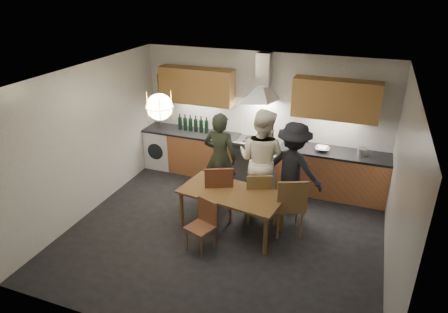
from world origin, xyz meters
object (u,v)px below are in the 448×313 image
(dining_table, at_px, (232,196))
(person_left, at_px, (220,157))
(person_mid, at_px, (262,160))
(mixing_bowl, at_px, (322,149))
(wine_bottles, at_px, (193,123))
(chair_back_left, at_px, (219,189))
(person_right, at_px, (293,168))
(chair_front, at_px, (204,221))
(stock_pot, at_px, (362,152))

(dining_table, xyz_separation_m, person_left, (-0.54, 0.88, 0.23))
(person_mid, distance_m, mixing_bowl, 1.27)
(person_mid, bearing_deg, mixing_bowl, -124.73)
(wine_bottles, bearing_deg, dining_table, -50.59)
(chair_back_left, relative_size, person_right, 0.62)
(person_right, bearing_deg, mixing_bowl, -100.54)
(person_mid, relative_size, wine_bottles, 2.70)
(chair_front, xyz_separation_m, wine_bottles, (-1.28, 2.45, 0.60))
(chair_front, height_order, stock_pot, stock_pot)
(person_right, distance_m, wine_bottles, 2.49)
(person_mid, xyz_separation_m, stock_pot, (1.65, 0.90, 0.03))
(dining_table, height_order, chair_back_left, chair_back_left)
(person_right, xyz_separation_m, stock_pot, (1.09, 0.84, 0.13))
(chair_back_left, height_order, person_mid, person_mid)
(chair_front, xyz_separation_m, person_mid, (0.48, 1.51, 0.47))
(wine_bottles, bearing_deg, stock_pot, -0.88)
(person_right, bearing_deg, person_mid, 20.44)
(mixing_bowl, bearing_deg, stock_pot, 3.56)
(chair_back_left, height_order, person_left, person_left)
(chair_back_left, xyz_separation_m, chair_front, (0.06, -0.80, -0.13))
(person_left, bearing_deg, person_right, -176.76)
(chair_front, bearing_deg, person_mid, 91.57)
(chair_back_left, relative_size, person_mid, 0.56)
(stock_pot, bearing_deg, person_left, -159.39)
(person_mid, relative_size, stock_pot, 9.83)
(mixing_bowl, bearing_deg, person_left, -153.17)
(chair_back_left, bearing_deg, wine_bottles, -77.84)
(wine_bottles, bearing_deg, person_mid, -28.36)
(person_mid, height_order, person_right, person_mid)
(person_left, relative_size, stock_pot, 9.03)
(person_mid, distance_m, person_right, 0.57)
(mixing_bowl, bearing_deg, person_mid, -137.76)
(person_left, xyz_separation_m, person_mid, (0.78, 0.02, 0.08))
(stock_pot, bearing_deg, dining_table, -136.57)
(dining_table, relative_size, chair_back_left, 1.69)
(chair_front, height_order, person_mid, person_mid)
(chair_front, relative_size, stock_pot, 4.30)
(person_right, distance_m, stock_pot, 1.39)
(wine_bottles, bearing_deg, person_right, -21.19)
(dining_table, relative_size, wine_bottles, 2.56)
(person_left, height_order, stock_pot, person_left)
(dining_table, bearing_deg, chair_front, -102.72)
(dining_table, relative_size, person_mid, 0.95)
(dining_table, relative_size, chair_front, 2.17)
(stock_pot, bearing_deg, person_right, -142.34)
(person_mid, bearing_deg, person_right, -161.59)
(chair_front, height_order, person_left, person_left)
(person_mid, xyz_separation_m, wine_bottles, (-1.76, 0.95, 0.14))
(chair_back_left, distance_m, mixing_bowl, 2.18)
(chair_back_left, distance_m, stock_pot, 2.74)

